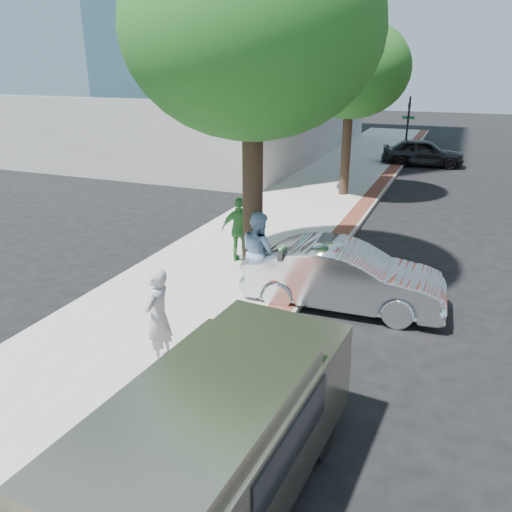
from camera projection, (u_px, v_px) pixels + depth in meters
The scene contains 15 objects.
ground at pixel (245, 316), 11.56m from camera, with size 120.00×120.00×0.00m, color black.
sidewalk at pixel (293, 216), 18.98m from camera, with size 5.00×60.00×0.15m, color #9E9991.
brick_strip at pixel (350, 221), 18.17m from camera, with size 0.60×60.00×0.01m, color brown.
curb at pixel (360, 224), 18.07m from camera, with size 0.10×60.00×0.15m, color gray.
office_base at pixel (200, 119), 34.49m from camera, with size 18.20×22.20×4.00m, color gray.
signal_near at pixel (408, 124), 29.44m from camera, with size 0.70×0.15×3.80m.
tree_near at pixel (252, 31), 11.22m from camera, with size 6.00×6.00×8.51m.
tree_far at pixel (351, 70), 20.22m from camera, with size 4.80×4.80×7.14m.
parking_meter at pixel (282, 263), 11.40m from camera, with size 0.12×0.32×1.47m.
person_gray at pixel (158, 316), 9.25m from camera, with size 0.68×0.45×1.87m, color #A4A3A8.
person_officer at pixel (259, 252), 12.25m from camera, with size 0.98×0.76×2.01m, color #7B9BBE.
person_green at pixel (240, 230), 14.15m from camera, with size 1.09×0.45×1.86m, color #479A46.
sedan_silver at pixel (344, 276), 11.81m from camera, with size 1.63×4.68×1.54m, color silver.
bg_car at pixel (423, 152), 28.75m from camera, with size 1.84×4.57×1.56m, color black.
van at pixel (218, 439), 6.24m from camera, with size 2.37×5.35×1.93m.
Camera 1 is at (4.17, -9.43, 5.42)m, focal length 35.00 mm.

